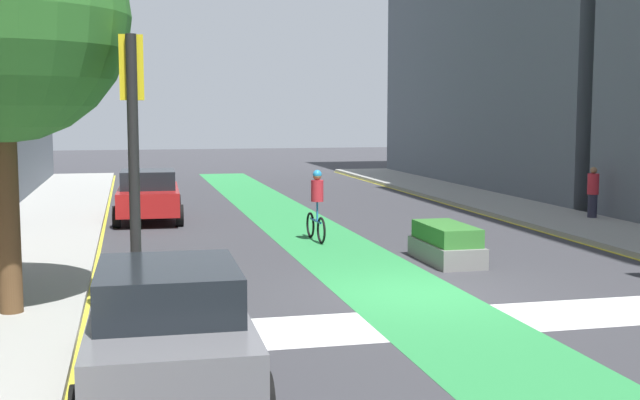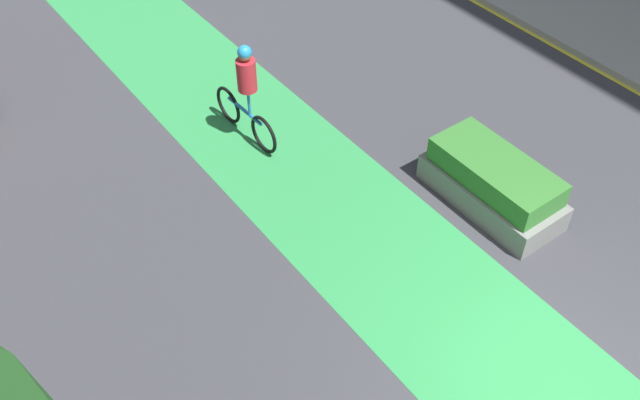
% 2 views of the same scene
% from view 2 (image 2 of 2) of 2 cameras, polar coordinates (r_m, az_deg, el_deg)
% --- Properties ---
extents(ground_plane, '(120.00, 120.00, 0.00)m').
position_cam_2_polar(ground_plane, '(9.58, 19.03, -14.05)').
color(ground_plane, '#38383D').
extents(cyclist_in_lane, '(0.32, 1.73, 1.86)m').
position_cam_2_polar(cyclist_in_lane, '(11.78, -5.96, 8.66)').
color(cyclist_in_lane, black).
rests_on(cyclist_in_lane, ground_plane).
extents(median_planter, '(1.02, 2.25, 0.85)m').
position_cam_2_polar(median_planter, '(11.16, 13.68, 1.30)').
color(median_planter, slate).
rests_on(median_planter, ground_plane).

